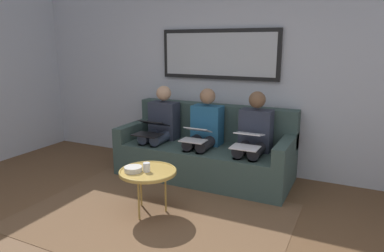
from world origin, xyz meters
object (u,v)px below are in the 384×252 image
(framed_mirror, at_px, (219,54))
(person_middle, at_px, (204,131))
(cup, at_px, (147,167))
(laptop_black, at_px, (151,128))
(person_left, at_px, (253,137))
(coffee_table, at_px, (148,172))
(person_right, at_px, (160,126))
(bowl, at_px, (133,169))
(laptop_silver, at_px, (196,134))
(couch, at_px, (206,152))
(laptop_white, at_px, (247,140))

(framed_mirror, distance_m, person_middle, 1.05)
(cup, relative_size, laptop_black, 0.23)
(person_left, relative_size, person_middle, 1.00)
(coffee_table, height_order, person_left, person_left)
(person_right, xyz_separation_m, laptop_black, (0.00, 0.23, 0.02))
(bowl, relative_size, laptop_black, 0.46)
(coffee_table, bearing_deg, person_middle, -95.10)
(person_left, xyz_separation_m, laptop_silver, (0.64, 0.24, 0.01))
(bowl, relative_size, person_middle, 0.16)
(laptop_black, bearing_deg, couch, -154.97)
(laptop_black, bearing_deg, cup, 119.81)
(coffee_table, distance_m, person_middle, 1.17)
(couch, bearing_deg, framed_mirror, -90.00)
(person_middle, distance_m, person_right, 0.64)
(person_middle, bearing_deg, framed_mirror, -90.00)
(couch, bearing_deg, bowl, 80.25)
(laptop_white, distance_m, laptop_silver, 0.64)
(coffee_table, xyz_separation_m, bowl, (0.12, 0.08, 0.04))
(couch, height_order, person_right, person_right)
(laptop_white, bearing_deg, laptop_silver, 0.09)
(cup, distance_m, person_left, 1.39)
(coffee_table, xyz_separation_m, laptop_silver, (-0.10, -0.91, 0.19))
(framed_mirror, distance_m, laptop_black, 1.31)
(bowl, distance_m, person_middle, 1.26)
(couch, xyz_separation_m, person_right, (0.64, 0.07, 0.30))
(framed_mirror, distance_m, cup, 1.94)
(cup, relative_size, person_middle, 0.08)
(framed_mirror, height_order, cup, framed_mirror)
(coffee_table, bearing_deg, laptop_white, -129.29)
(couch, distance_m, coffee_table, 1.23)
(couch, relative_size, bowl, 12.35)
(bowl, distance_m, person_right, 1.30)
(cup, bearing_deg, framed_mirror, -93.64)
(couch, relative_size, person_middle, 1.93)
(couch, bearing_deg, laptop_black, 25.03)
(laptop_black, bearing_deg, person_right, -90.00)
(bowl, distance_m, laptop_black, 1.09)
(couch, relative_size, coffee_table, 3.82)
(person_middle, distance_m, laptop_silver, 0.24)
(laptop_white, bearing_deg, bowl, 48.82)
(person_middle, bearing_deg, coffee_table, 84.90)
(laptop_white, bearing_deg, couch, -25.85)
(coffee_table, height_order, laptop_black, laptop_black)
(laptop_black, bearing_deg, laptop_white, 179.49)
(bowl, xyz_separation_m, laptop_black, (0.42, -1.00, 0.16))
(coffee_table, xyz_separation_m, laptop_white, (-0.74, -0.91, 0.20))
(laptop_silver, height_order, person_right, person_right)
(person_left, height_order, laptop_silver, person_left)
(laptop_black, bearing_deg, laptop_silver, 178.90)
(laptop_silver, bearing_deg, person_left, -159.26)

